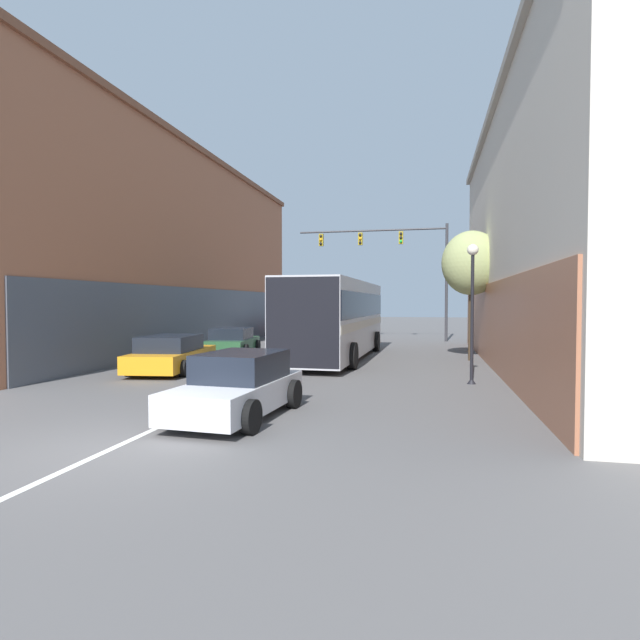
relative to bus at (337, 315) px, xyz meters
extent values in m
plane|color=#565454|center=(-1.18, -14.17, -1.89)|extent=(160.00, 160.00, 0.00)
cube|color=silver|center=(-1.18, 0.39, -1.88)|extent=(0.14, 41.12, 0.01)
cube|color=#A86647|center=(-11.37, 3.65, 3.38)|extent=(7.37, 27.32, 10.52)
cube|color=#4C515B|center=(-7.73, 3.65, -0.29)|extent=(0.24, 26.78, 3.20)
cube|color=brown|center=(-11.37, 3.65, 8.49)|extent=(7.67, 27.60, 0.30)
cube|color=beige|center=(11.24, -1.64, 3.05)|extent=(9.85, 23.17, 9.88)
cube|color=#A86647|center=(6.37, -1.64, -0.29)|extent=(0.24, 22.71, 3.20)
cube|color=#B7B7BC|center=(0.00, 0.02, -0.10)|extent=(2.77, 11.46, 3.13)
cube|color=black|center=(0.00, 0.02, 0.47)|extent=(2.82, 11.23, 1.00)
cube|color=beige|center=(0.00, 0.02, -0.35)|extent=(2.81, 11.34, 0.31)
cube|color=black|center=(-0.11, -5.66, -0.10)|extent=(2.51, 0.11, 3.00)
cylinder|color=black|center=(-1.24, 3.58, -1.39)|extent=(0.32, 1.01, 1.00)
cylinder|color=black|center=(1.37, 3.53, -1.39)|extent=(0.32, 1.01, 1.00)
cylinder|color=black|center=(-1.37, -3.49, -1.39)|extent=(0.32, 1.01, 1.00)
cylinder|color=black|center=(1.24, -3.54, -1.39)|extent=(0.32, 1.01, 1.00)
cube|color=silver|center=(-0.01, -11.61, -1.41)|extent=(1.88, 4.00, 0.59)
cube|color=black|center=(0.01, -11.37, -0.82)|extent=(1.63, 2.12, 0.59)
cylinder|color=black|center=(-0.77, -10.34, -1.56)|extent=(0.26, 0.67, 0.65)
cylinder|color=black|center=(0.91, -10.46, -1.56)|extent=(0.26, 0.67, 0.65)
cylinder|color=black|center=(-0.93, -12.75, -1.56)|extent=(0.26, 0.67, 0.65)
cylinder|color=black|center=(0.75, -12.87, -1.56)|extent=(0.26, 0.67, 0.65)
cube|color=silver|center=(-5.59, 11.39, -1.36)|extent=(2.10, 4.45, 0.70)
cube|color=black|center=(-5.56, 11.18, -0.73)|extent=(1.75, 2.39, 0.56)
cylinder|color=black|center=(-6.58, 12.63, -1.57)|extent=(0.29, 0.65, 0.63)
cylinder|color=black|center=(-4.88, 12.81, -1.57)|extent=(0.29, 0.65, 0.63)
cylinder|color=black|center=(-6.30, 9.98, -1.57)|extent=(0.29, 0.65, 0.63)
cylinder|color=black|center=(-4.59, 10.16, -1.57)|extent=(0.29, 0.65, 0.63)
cube|color=red|center=(-5.18, 17.59, -1.40)|extent=(1.94, 4.73, 0.65)
cube|color=black|center=(-5.19, 17.36, -0.76)|extent=(1.68, 2.50, 0.61)
cylinder|color=black|center=(-5.97, 19.08, -1.59)|extent=(0.25, 0.60, 0.59)
cylinder|color=black|center=(-4.22, 18.98, -1.59)|extent=(0.25, 0.60, 0.59)
cylinder|color=black|center=(-6.13, 16.20, -1.59)|extent=(0.25, 0.60, 0.59)
cylinder|color=black|center=(-4.38, 16.11, -1.59)|extent=(0.25, 0.60, 0.59)
cube|color=#285633|center=(-5.12, 0.62, -1.43)|extent=(2.29, 4.34, 0.58)
cube|color=black|center=(-5.09, 0.41, -0.89)|extent=(1.88, 2.35, 0.51)
cylinder|color=black|center=(-6.19, 1.77, -1.59)|extent=(0.30, 0.62, 0.59)
cylinder|color=black|center=(-4.39, 2.01, -1.59)|extent=(0.30, 0.62, 0.59)
cylinder|color=black|center=(-5.84, -0.78, -1.59)|extent=(0.30, 0.62, 0.59)
cylinder|color=black|center=(-4.05, -0.53, -1.59)|extent=(0.30, 0.62, 0.59)
cube|color=orange|center=(-4.99, -5.29, -1.43)|extent=(2.39, 4.79, 0.59)
cube|color=black|center=(-4.96, -5.52, -0.87)|extent=(1.96, 2.59, 0.53)
cylinder|color=black|center=(-6.10, -4.01, -1.60)|extent=(0.29, 0.59, 0.56)
cylinder|color=black|center=(-4.26, -3.76, -1.60)|extent=(0.29, 0.59, 0.56)
cylinder|color=black|center=(-5.72, -6.83, -1.60)|extent=(0.29, 0.59, 0.56)
cylinder|color=black|center=(-3.88, -6.58, -1.60)|extent=(0.29, 0.59, 0.56)
cylinder|color=#333338|center=(5.04, 10.95, 1.83)|extent=(0.18, 0.18, 7.44)
cylinder|color=#333338|center=(0.27, 10.95, 5.25)|extent=(9.53, 0.12, 0.12)
cube|color=#9E8419|center=(2.18, 10.95, 4.73)|extent=(0.28, 0.24, 0.80)
sphere|color=black|center=(2.18, 10.80, 4.98)|extent=(0.18, 0.18, 0.18)
sphere|color=black|center=(2.18, 10.80, 4.73)|extent=(0.18, 0.18, 0.18)
sphere|color=green|center=(2.18, 10.80, 4.48)|extent=(0.18, 0.18, 0.18)
cube|color=#9E8419|center=(-0.44, 10.95, 4.73)|extent=(0.28, 0.24, 0.80)
sphere|color=black|center=(-0.44, 10.80, 4.98)|extent=(0.18, 0.18, 0.18)
sphere|color=orange|center=(-0.44, 10.80, 4.73)|extent=(0.18, 0.18, 0.18)
sphere|color=black|center=(-0.44, 10.80, 4.48)|extent=(0.18, 0.18, 0.18)
cube|color=#9E8419|center=(-3.06, 10.95, 4.73)|extent=(0.28, 0.24, 0.80)
sphere|color=black|center=(-3.06, 10.80, 4.98)|extent=(0.18, 0.18, 0.18)
sphere|color=orange|center=(-3.06, 10.80, 4.73)|extent=(0.18, 0.18, 0.18)
sphere|color=black|center=(-3.06, 10.80, 4.48)|extent=(0.18, 0.18, 0.18)
cone|color=black|center=(5.23, -5.99, -1.79)|extent=(0.26, 0.26, 0.20)
cylinder|color=black|center=(5.23, -5.99, 0.07)|extent=(0.10, 0.10, 3.90)
sphere|color=#EFE5CC|center=(5.23, -5.99, 2.13)|extent=(0.34, 0.34, 0.34)
cylinder|color=#3D2D1E|center=(5.70, 0.40, -0.35)|extent=(0.20, 0.20, 3.07)
ellipsoid|color=#99A366|center=(5.70, 0.40, 2.23)|extent=(2.46, 2.21, 2.71)
camera|label=1|loc=(3.97, -21.53, 0.55)|focal=28.00mm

